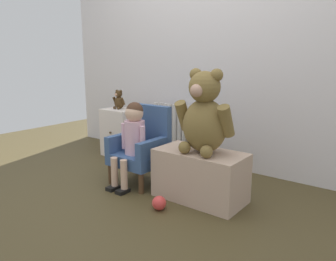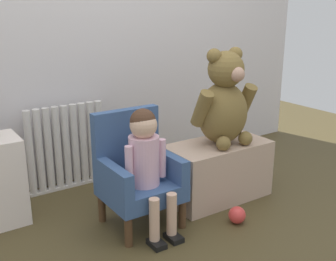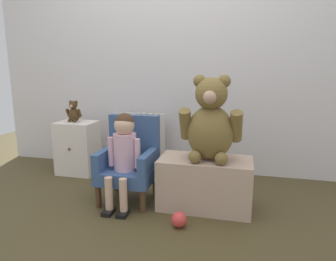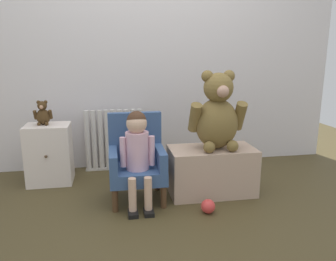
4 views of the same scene
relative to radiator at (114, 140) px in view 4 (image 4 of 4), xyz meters
name	(u,v)px [view 4 (image 4 of 4)]	position (x,y,z in m)	size (l,w,h in m)	color
ground_plane	(171,227)	(0.34, -1.18, -0.29)	(6.00, 6.00, 0.00)	#453A20
back_wall	(146,43)	(0.34, 0.12, 0.91)	(3.80, 0.05, 2.40)	silver
radiator	(114,140)	(0.00, 0.00, 0.00)	(0.56, 0.05, 0.59)	silver
small_dresser	(49,154)	(-0.56, -0.24, -0.03)	(0.37, 0.31, 0.51)	silver
child_armchair	(137,160)	(0.16, -0.69, 0.02)	(0.41, 0.39, 0.66)	#375382
child_figure	(137,146)	(0.16, -0.80, 0.16)	(0.25, 0.35, 0.70)	#D9AABE
low_bench	(212,171)	(0.76, -0.70, -0.10)	(0.67, 0.35, 0.38)	tan
large_teddy_bear	(217,115)	(0.79, -0.71, 0.35)	(0.44, 0.31, 0.61)	brown
small_teddy_bear	(43,114)	(-0.58, -0.23, 0.31)	(0.15, 0.11, 0.21)	#422D16
toy_ball	(208,206)	(0.63, -1.03, -0.24)	(0.10, 0.10, 0.10)	#D43B38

